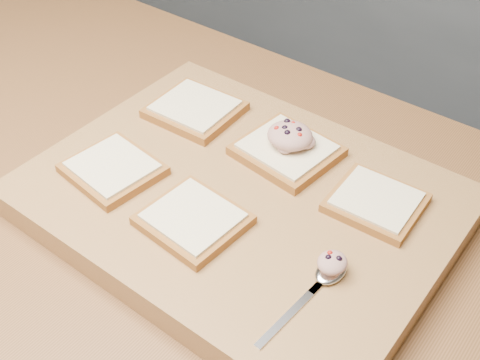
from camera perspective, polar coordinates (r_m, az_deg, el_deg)
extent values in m
cube|color=brown|center=(0.85, 0.02, -5.29)|extent=(2.00, 0.80, 0.06)
cube|color=#A17745|center=(0.82, 0.00, -1.99)|extent=(0.55, 0.42, 0.04)
cube|color=#985E27|center=(0.94, -4.29, 6.63)|extent=(0.13, 0.12, 0.01)
cube|color=beige|center=(0.93, -4.31, 7.08)|extent=(0.11, 0.10, 0.00)
cube|color=#985E27|center=(0.86, 4.46, 2.72)|extent=(0.14, 0.13, 0.01)
cube|color=beige|center=(0.85, 4.49, 3.20)|extent=(0.12, 0.11, 0.00)
cube|color=#985E27|center=(0.80, 12.76, -2.12)|extent=(0.12, 0.11, 0.01)
cube|color=beige|center=(0.79, 12.84, -1.70)|extent=(0.10, 0.09, 0.00)
cube|color=#985E27|center=(0.84, -11.95, 0.97)|extent=(0.13, 0.12, 0.01)
cube|color=beige|center=(0.84, -12.03, 1.40)|extent=(0.11, 0.10, 0.00)
cube|color=#985E27|center=(0.76, -4.45, -3.83)|extent=(0.13, 0.12, 0.01)
cube|color=beige|center=(0.75, -4.48, -3.38)|extent=(0.11, 0.10, 0.00)
ellipsoid|color=tan|center=(0.84, 4.76, 4.22)|extent=(0.07, 0.06, 0.03)
sphere|color=black|center=(0.84, 5.59, 4.72)|extent=(0.01, 0.01, 0.01)
sphere|color=black|center=(0.85, 4.49, 5.53)|extent=(0.01, 0.01, 0.01)
sphere|color=black|center=(0.83, 4.51, 4.45)|extent=(0.01, 0.01, 0.01)
sphere|color=black|center=(0.84, 4.27, 4.88)|extent=(0.01, 0.01, 0.01)
sphere|color=#A5140C|center=(0.83, 5.67, 4.25)|extent=(0.01, 0.01, 0.01)
sphere|color=#A5140C|center=(0.85, 5.05, 5.32)|extent=(0.01, 0.01, 0.01)
sphere|color=#A5140C|center=(0.84, 3.50, 4.90)|extent=(0.01, 0.01, 0.01)
ellipsoid|color=silver|center=(0.71, 8.62, -8.52)|extent=(0.03, 0.05, 0.01)
cube|color=silver|center=(0.70, 7.48, -9.85)|extent=(0.01, 0.03, 0.00)
cube|color=silver|center=(0.67, 4.91, -12.42)|extent=(0.02, 0.12, 0.00)
ellipsoid|color=tan|center=(0.70, 8.75, -7.75)|extent=(0.03, 0.04, 0.02)
sphere|color=black|center=(0.69, 9.36, -7.39)|extent=(0.01, 0.01, 0.01)
sphere|color=black|center=(0.69, 8.39, -7.30)|extent=(0.01, 0.01, 0.01)
sphere|color=#A5140C|center=(0.70, 8.52, -6.88)|extent=(0.01, 0.01, 0.01)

